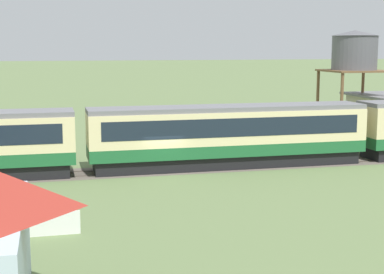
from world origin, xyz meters
The scene contains 4 objects.
ground_plane centered at (0.00, 0.00, 0.00)m, with size 600.00×600.00×0.00m, color #607547.
passenger_train centered at (5.04, 1.12, 2.32)m, with size 58.84×3.12×4.18m.
railway_track centered at (0.24, 1.12, 0.01)m, with size 117.80×3.60×0.04m.
water_tower centered at (20.25, 12.43, 7.55)m, with size 5.21×5.21×9.58m.
Camera 1 is at (-7.05, -36.58, 8.17)m, focal length 55.00 mm.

